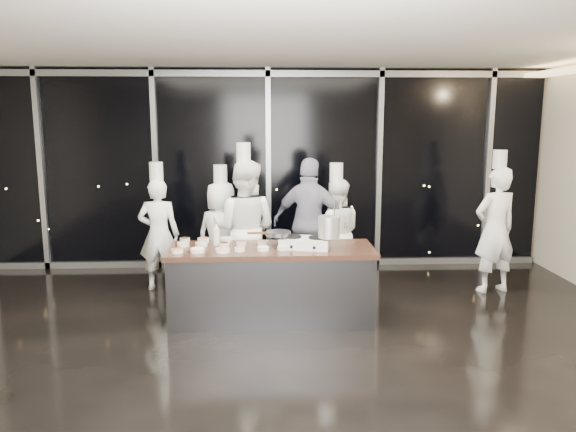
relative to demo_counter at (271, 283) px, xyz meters
name	(u,v)px	position (x,y,z in m)	size (l,w,h in m)	color
ground	(273,349)	(0.00, -0.90, -0.45)	(9.00, 9.00, 0.00)	black
room_shell	(289,137)	(0.18, -0.90, 1.79)	(9.02, 7.02, 3.21)	beige
window_wall	(268,169)	(0.00, 2.53, 1.14)	(8.90, 0.11, 3.20)	black
demo_counter	(271,283)	(0.00, 0.00, 0.00)	(2.46, 0.86, 0.90)	#343439
stove	(305,242)	(0.40, -0.03, 0.51)	(0.64, 0.47, 0.14)	silver
frying_pan	(278,233)	(0.08, 0.03, 0.61)	(0.55, 0.36, 0.05)	slate
stock_pot	(329,227)	(0.68, -0.11, 0.71)	(0.25, 0.25, 0.25)	silver
prep_bowls	(220,245)	(-0.61, 0.04, 0.47)	(1.34, 0.73, 0.05)	silver
squeeze_bottle	(216,235)	(-0.66, 0.16, 0.58)	(0.08, 0.08, 0.27)	silver
chef_far_left	(159,233)	(-1.57, 1.30, 0.37)	(0.60, 0.40, 1.82)	white
chef_left	(222,235)	(-0.68, 1.26, 0.34)	(0.89, 0.73, 1.78)	white
chef_center	(245,228)	(-0.35, 0.96, 0.49)	(1.06, 0.92, 2.10)	white
guest	(310,223)	(0.58, 1.32, 0.48)	(1.19, 0.81, 1.87)	#16173D
chef_right	(335,233)	(0.94, 1.30, 0.34)	(0.78, 0.62, 1.80)	white
chef_side	(495,229)	(3.14, 0.98, 0.45)	(0.73, 0.58, 2.00)	white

